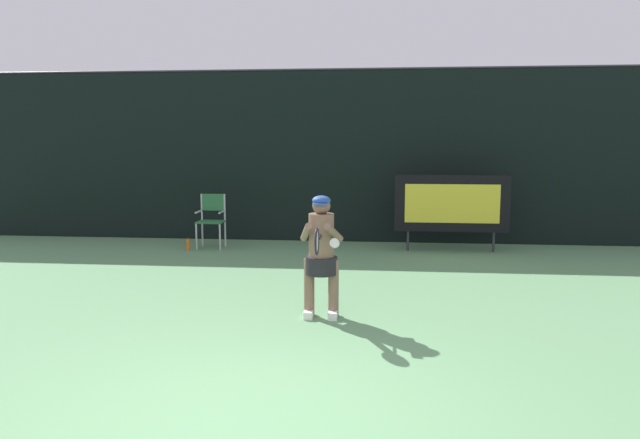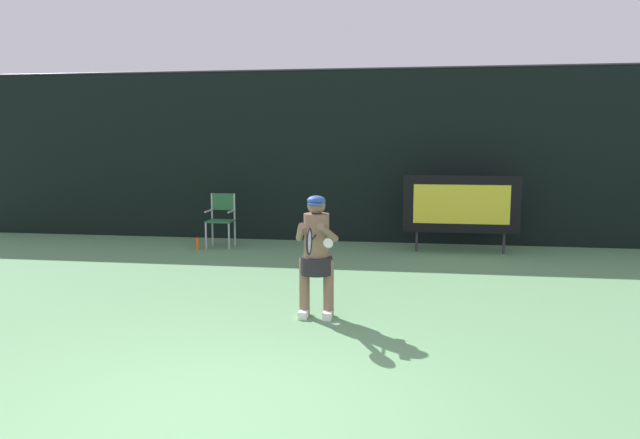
{
  "view_description": "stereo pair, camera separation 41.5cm",
  "coord_description": "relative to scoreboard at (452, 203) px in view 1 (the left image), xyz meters",
  "views": [
    {
      "loc": [
        1.07,
        -4.23,
        2.17
      ],
      "look_at": [
        0.21,
        4.11,
        1.05
      ],
      "focal_mm": 33.57,
      "sensor_mm": 36.0,
      "label": 1
    },
    {
      "loc": [
        1.48,
        -4.18,
        2.17
      ],
      "look_at": [
        0.21,
        4.11,
        1.05
      ],
      "focal_mm": 33.57,
      "sensor_mm": 36.0,
      "label": 2
    }
  ],
  "objects": [
    {
      "name": "ground",
      "position": [
        -2.43,
        -7.69,
        -0.96
      ],
      "size": [
        18.0,
        22.0,
        0.03
      ],
      "color": "#5E8F60"
    },
    {
      "name": "backdrop_screen",
      "position": [
        -2.43,
        0.99,
        0.86
      ],
      "size": [
        18.0,
        0.12,
        3.66
      ],
      "color": "black",
      "rests_on": "ground"
    },
    {
      "name": "scoreboard",
      "position": [
        0.0,
        0.0,
        0.0
      ],
      "size": [
        2.2,
        0.21,
        1.5
      ],
      "color": "black",
      "rests_on": "ground"
    },
    {
      "name": "umpire_chair",
      "position": [
        -4.76,
        -0.07,
        -0.33
      ],
      "size": [
        0.52,
        0.44,
        1.08
      ],
      "color": "#B7B7BC",
      "rests_on": "ground"
    },
    {
      "name": "water_bottle",
      "position": [
        -5.14,
        -0.47,
        -0.82
      ],
      "size": [
        0.07,
        0.07,
        0.27
      ],
      "color": "orange",
      "rests_on": "ground"
    },
    {
      "name": "tennis_player",
      "position": [
        -2.08,
        -4.61,
        -0.12
      ],
      "size": [
        0.54,
        0.62,
        1.5
      ],
      "color": "white",
      "rests_on": "ground"
    },
    {
      "name": "tennis_racket",
      "position": [
        -2.07,
        -5.14,
        0.09
      ],
      "size": [
        0.03,
        0.6,
        0.31
      ],
      "rotation": [
        0.0,
        0.0,
        0.32
      ],
      "color": "black"
    }
  ]
}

